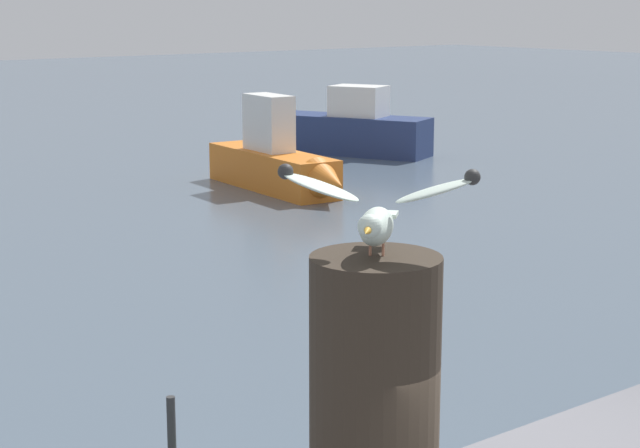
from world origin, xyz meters
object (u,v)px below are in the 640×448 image
(seagull, at_px, (376,213))
(boat_navy, at_px, (335,129))
(mooring_post, at_px, (374,433))
(boat_orange, at_px, (280,163))

(seagull, bearing_deg, boat_navy, 51.45)
(mooring_post, xyz_separation_m, seagull, (-0.00, -0.00, 0.64))
(mooring_post, bearing_deg, boat_orange, 55.04)
(mooring_post, bearing_deg, seagull, -138.84)
(boat_orange, bearing_deg, boat_navy, 39.93)
(boat_orange, bearing_deg, seagull, -124.96)
(seagull, xyz_separation_m, boat_navy, (13.72, 17.22, -2.38))
(seagull, height_order, boat_navy, seagull)
(seagull, bearing_deg, boat_orange, 55.04)
(mooring_post, bearing_deg, boat_navy, 51.46)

